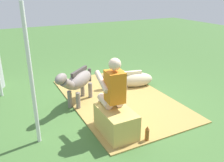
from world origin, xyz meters
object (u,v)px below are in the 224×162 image
object	(u,v)px
pony_lying	(132,80)
hay_bale	(116,122)
tent_pole_left	(31,79)
soda_bottle	(147,134)
person_seated	(112,91)
pony_standing	(78,81)

from	to	relation	value
pony_lying	hay_bale	bearing A→B (deg)	141.12
pony_lying	tent_pole_left	bearing A→B (deg)	116.59
soda_bottle	tent_pole_left	world-z (taller)	tent_pole_left
person_seated	tent_pole_left	bearing A→B (deg)	79.69
pony_lying	soda_bottle	distance (m)	2.32
soda_bottle	pony_standing	bearing A→B (deg)	16.94
tent_pole_left	pony_standing	bearing A→B (deg)	-46.63
pony_lying	soda_bottle	bearing A→B (deg)	154.52
hay_bale	pony_lying	distance (m)	2.15
pony_standing	soda_bottle	xyz separation A→B (m)	(-1.78, -0.54, -0.40)
person_seated	tent_pole_left	size ratio (longest dim) A/B	0.61
hay_bale	person_seated	xyz separation A→B (m)	(0.16, -0.01, 0.51)
pony_standing	soda_bottle	distance (m)	1.90
hay_bale	person_seated	world-z (taller)	person_seated
tent_pole_left	soda_bottle	bearing A→B (deg)	-117.12
person_seated	tent_pole_left	world-z (taller)	tent_pole_left
pony_lying	pony_standing	bearing A→B (deg)	101.46
hay_bale	soda_bottle	world-z (taller)	hay_bale
person_seated	soda_bottle	distance (m)	0.91
hay_bale	soda_bottle	distance (m)	0.55
hay_bale	pony_lying	bearing A→B (deg)	-38.88
hay_bale	pony_standing	xyz separation A→B (m)	(1.36, 0.19, 0.30)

